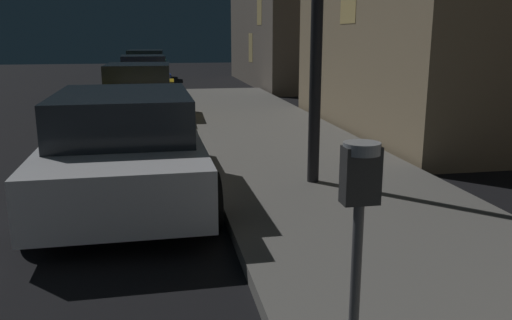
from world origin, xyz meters
name	(u,v)px	position (x,y,z in m)	size (l,w,h in m)	color
parking_meter	(359,211)	(4.28, 0.34, 1.26)	(0.19, 0.19, 1.47)	#59595B
car_white	(125,147)	(2.85, 4.82, 0.72)	(2.15, 4.33, 1.43)	silver
car_yellow_cab	(139,93)	(2.85, 11.68, 0.70)	(2.11, 4.08, 1.43)	gold
car_blue	(143,76)	(2.85, 17.41, 0.70)	(2.07, 4.37, 1.43)	navy
car_green	(146,65)	(2.85, 24.37, 0.71)	(2.24, 4.48, 1.43)	#19592D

